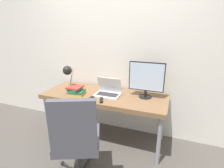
% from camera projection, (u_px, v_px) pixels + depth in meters
% --- Properties ---
extents(ground_plane, '(12.00, 12.00, 0.00)m').
position_uv_depth(ground_plane, '(96.00, 151.00, 2.39)').
color(ground_plane, '#514C47').
extents(wall_back, '(8.00, 0.05, 2.60)m').
position_uv_depth(wall_back, '(114.00, 49.00, 2.62)').
color(wall_back, silver).
rests_on(wall_back, ground_plane).
extents(desk, '(1.74, 0.66, 0.72)m').
position_uv_depth(desk, '(104.00, 98.00, 2.48)').
color(desk, brown).
rests_on(desk, ground_plane).
extents(laptop, '(0.34, 0.24, 0.24)m').
position_uv_depth(laptop, '(108.00, 92.00, 2.42)').
color(laptop, silver).
rests_on(laptop, desk).
extents(monitor, '(0.46, 0.17, 0.48)m').
position_uv_depth(monitor, '(146.00, 78.00, 2.29)').
color(monitor, black).
rests_on(monitor, desk).
extents(desk_lamp, '(0.16, 0.29, 0.39)m').
position_uv_depth(desk_lamp, '(69.00, 74.00, 2.46)').
color(desk_lamp, '#4C4C51').
rests_on(desk_lamp, desk).
extents(office_chair, '(0.62, 0.63, 1.03)m').
position_uv_depth(office_chair, '(76.00, 137.00, 1.74)').
color(office_chair, black).
rests_on(office_chair, ground_plane).
extents(book_stack, '(0.24, 0.23, 0.11)m').
position_uv_depth(book_stack, '(76.00, 91.00, 2.45)').
color(book_stack, gold).
rests_on(book_stack, desk).
extents(tv_remote, '(0.10, 0.16, 0.02)m').
position_uv_depth(tv_remote, '(101.00, 100.00, 2.24)').
color(tv_remote, black).
rests_on(tv_remote, desk).
extents(media_remote, '(0.05, 0.15, 0.02)m').
position_uv_depth(media_remote, '(90.00, 99.00, 2.28)').
color(media_remote, black).
rests_on(media_remote, desk).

